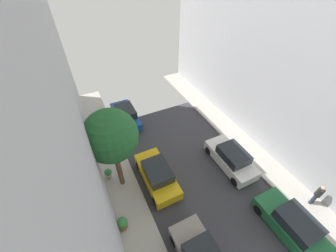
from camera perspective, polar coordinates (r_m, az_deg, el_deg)
parked_car_left_3 at (r=14.26m, az=-3.02°, el=-13.31°), size 1.78×4.20×1.57m
parked_car_left_4 at (r=19.05m, az=-11.65°, el=2.88°), size 1.78×4.20×1.57m
parked_car_right_3 at (r=14.38m, az=31.23°, el=-22.42°), size 1.78×4.20×1.57m
parked_car_right_4 at (r=15.79m, az=17.05°, el=-8.49°), size 1.78×4.20×1.57m
pedestrian at (r=15.85m, az=36.04°, el=-15.05°), size 0.40×0.36×1.72m
street_tree_0 at (r=11.57m, az=-15.56°, el=-2.75°), size 3.06×3.06×5.98m
potted_plant_2 at (r=13.05m, az=-12.51°, el=-24.83°), size 0.62×0.62×0.85m
potted_plant_5 at (r=15.00m, az=-16.19°, el=-12.39°), size 0.49×0.49×0.82m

